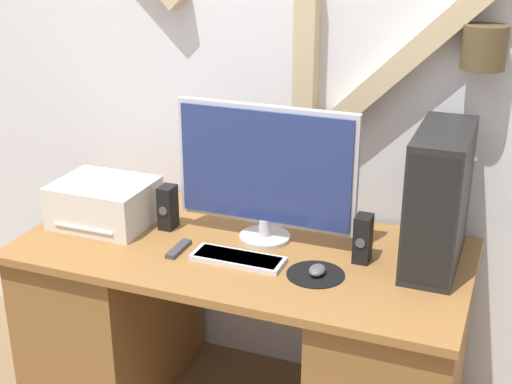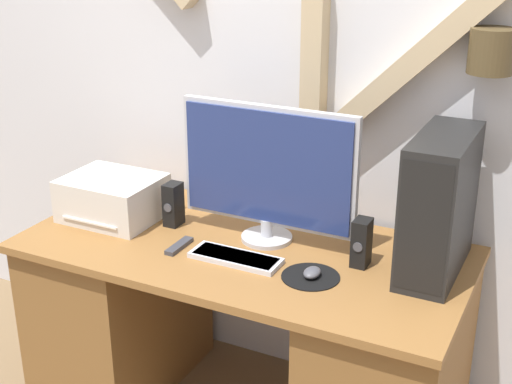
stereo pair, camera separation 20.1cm
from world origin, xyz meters
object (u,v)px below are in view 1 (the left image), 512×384
at_px(keyboard, 238,258).
at_px(printer, 104,203).
at_px(monitor, 265,170).
at_px(speaker_left, 168,207).
at_px(speaker_right, 363,239).
at_px(computer_tower, 439,199).
at_px(mouse, 317,270).
at_px(remote_control, 179,249).

bearing_deg(keyboard, printer, 169.40).
relative_size(monitor, keyboard, 2.07).
xyz_separation_m(speaker_left, speaker_right, (0.75, -0.00, 0.00)).
relative_size(monitor, speaker_left, 3.98).
distance_m(computer_tower, speaker_right, 0.28).
relative_size(monitor, computer_tower, 1.41).
distance_m(monitor, speaker_right, 0.42).
height_order(mouse, remote_control, mouse).
xyz_separation_m(keyboard, computer_tower, (0.62, 0.23, 0.22)).
distance_m(computer_tower, remote_control, 0.91).
height_order(computer_tower, speaker_left, computer_tower).
relative_size(printer, speaker_right, 2.14).
bearing_deg(keyboard, mouse, 0.11).
height_order(monitor, speaker_left, monitor).
xyz_separation_m(computer_tower, printer, (-1.22, -0.12, -0.15)).
bearing_deg(keyboard, speaker_left, 155.46).
bearing_deg(monitor, speaker_right, -6.52).
relative_size(monitor, mouse, 8.64).
xyz_separation_m(printer, speaker_left, (0.25, 0.05, 0.00)).
relative_size(printer, speaker_left, 2.14).
bearing_deg(mouse, keyboard, -179.89).
height_order(monitor, speaker_right, monitor).
bearing_deg(monitor, computer_tower, 3.07).
distance_m(speaker_right, remote_control, 0.64).
relative_size(speaker_right, remote_control, 1.19).
xyz_separation_m(speaker_left, remote_control, (0.13, -0.17, -0.08)).
height_order(keyboard, remote_control, keyboard).
relative_size(computer_tower, speaker_right, 2.82).
bearing_deg(speaker_right, speaker_left, 179.82).
bearing_deg(monitor, mouse, -37.73).
bearing_deg(speaker_left, computer_tower, 4.24).
relative_size(keyboard, printer, 0.90).
bearing_deg(remote_control, speaker_right, 14.74).
xyz_separation_m(keyboard, speaker_left, (-0.35, 0.16, 0.07)).
bearing_deg(remote_control, monitor, 39.50).
bearing_deg(speaker_right, keyboard, -158.11).
xyz_separation_m(mouse, speaker_right, (0.11, 0.16, 0.06)).
distance_m(computer_tower, speaker_left, 0.99).
distance_m(keyboard, speaker_left, 0.39).
distance_m(mouse, computer_tower, 0.46).
bearing_deg(remote_control, speaker_left, 127.43).
height_order(monitor, mouse, monitor).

